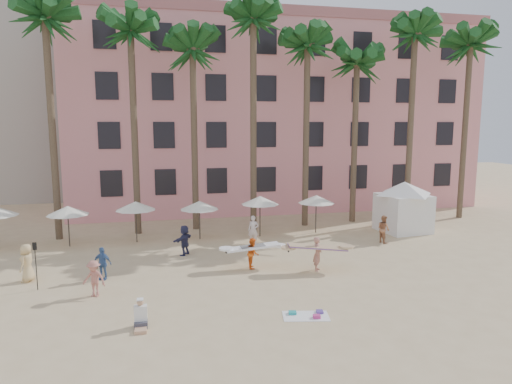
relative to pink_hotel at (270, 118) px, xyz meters
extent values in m
plane|color=#D1B789|center=(-7.00, -26.00, -8.00)|extent=(120.00, 120.00, 0.00)
cube|color=pink|center=(0.00, 0.00, 0.00)|extent=(35.00, 14.00, 16.00)
cylinder|color=brown|center=(-17.00, -11.50, -1.00)|extent=(0.44, 0.44, 14.00)
cylinder|color=brown|center=(-12.00, -11.00, -1.25)|extent=(0.44, 0.44, 13.50)
cylinder|color=brown|center=(-8.00, -10.50, -1.75)|extent=(0.44, 0.44, 12.50)
cylinder|color=brown|center=(-4.00, -11.50, -0.75)|extent=(0.44, 0.44, 14.50)
cylinder|color=brown|center=(0.00, -11.00, -1.50)|extent=(0.44, 0.44, 13.00)
cylinder|color=brown|center=(4.00, -10.50, -2.00)|extent=(0.44, 0.44, 12.00)
cylinder|color=brown|center=(8.00, -11.50, -1.00)|extent=(0.44, 0.44, 14.00)
cylinder|color=brown|center=(13.00, -11.00, -1.25)|extent=(0.44, 0.44, 13.50)
cylinder|color=#332B23|center=(-16.00, -13.60, -6.80)|extent=(0.07, 0.07, 2.40)
cone|color=white|center=(-16.00, -13.60, -5.75)|extent=(2.50, 2.50, 0.55)
cylinder|color=#332B23|center=(-12.00, -13.40, -6.75)|extent=(0.07, 0.07, 2.50)
cone|color=white|center=(-12.00, -13.40, -5.65)|extent=(2.50, 2.50, 0.55)
cylinder|color=#332B23|center=(-8.00, -13.50, -6.80)|extent=(0.07, 0.07, 2.40)
cone|color=white|center=(-8.00, -13.50, -5.75)|extent=(2.50, 2.50, 0.55)
cylinder|color=#332B23|center=(-4.00, -13.60, -6.70)|extent=(0.07, 0.07, 2.60)
cone|color=white|center=(-4.00, -13.60, -5.55)|extent=(2.50, 2.50, 0.55)
cylinder|color=#332B23|center=(0.00, -13.40, -6.75)|extent=(0.07, 0.07, 2.50)
cone|color=white|center=(0.00, -13.40, -5.65)|extent=(2.50, 2.50, 0.55)
cube|color=white|center=(6.07, -14.32, -6.70)|extent=(3.30, 3.30, 2.60)
cone|color=white|center=(6.07, -14.32, -4.95)|extent=(4.95, 4.95, 0.90)
cube|color=white|center=(-5.07, -26.48, -7.99)|extent=(1.96, 1.32, 0.02)
cube|color=teal|center=(-5.53, -26.19, -7.93)|extent=(0.34, 0.30, 0.10)
cube|color=#C43682|center=(-4.72, -26.75, -7.92)|extent=(0.32, 0.27, 0.12)
cube|color=#593D93|center=(-4.43, -26.29, -7.94)|extent=(0.31, 0.34, 0.08)
imported|color=#B57566|center=(-2.70, -21.20, -7.12)|extent=(0.65, 0.76, 1.76)
cube|color=tan|center=(-2.70, -21.20, -6.77)|extent=(3.06, 1.16, 0.36)
imported|color=orange|center=(-5.85, -20.08, -7.20)|extent=(0.69, 0.84, 1.59)
cube|color=white|center=(-5.85, -20.08, -6.89)|extent=(2.81, 0.77, 0.30)
imported|color=silver|center=(-4.85, -15.47, -7.10)|extent=(0.77, 0.63, 1.80)
imported|color=#323458|center=(-9.19, -16.92, -7.13)|extent=(1.40, 1.58, 1.74)
imported|color=#AF7049|center=(3.28, -16.85, -7.12)|extent=(0.81, 0.96, 1.75)
imported|color=#D8B679|center=(-16.80, -19.82, -7.08)|extent=(0.83, 1.03, 1.83)
imported|color=#43669D|center=(-13.33, -20.30, -7.19)|extent=(1.02, 0.72, 1.61)
imported|color=#BA7163|center=(-13.43, -22.51, -7.19)|extent=(1.20, 0.97, 1.62)
cylinder|color=black|center=(-16.07, -21.16, -6.95)|extent=(0.04, 0.04, 2.10)
cube|color=black|center=(-16.07, -21.16, -5.95)|extent=(0.18, 0.03, 0.35)
cube|color=#3F3F4C|center=(-11.36, -26.11, -7.87)|extent=(0.48, 0.45, 0.26)
cube|color=tan|center=(-11.36, -26.48, -7.94)|extent=(0.43, 0.48, 0.13)
cube|color=white|center=(-11.36, -26.06, -7.46)|extent=(0.47, 0.28, 0.59)
sphere|color=tan|center=(-11.36, -26.06, -7.04)|extent=(0.26, 0.26, 0.26)
camera|label=1|loc=(-10.58, -42.62, -0.50)|focal=32.00mm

